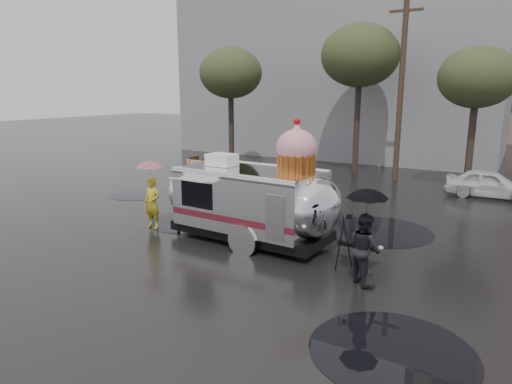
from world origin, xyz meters
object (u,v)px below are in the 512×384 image
Objects in this scene: person_right at (365,249)px; person_left at (152,203)px; airstream_trailer at (253,198)px; tripod at (348,238)px.

person_left is at bearing 34.27° from person_right.
airstream_trailer is 4.17m from person_right.
person_left is at bearing -176.08° from tripod.
person_right is at bearing -16.13° from airstream_trailer.
person_right is (7.53, -0.85, 0.01)m from person_left.
airstream_trailer reaches higher than person_right.
airstream_trailer reaches higher than tripod.
airstream_trailer is at bearing 172.28° from tripod.
person_right is at bearing -34.29° from tripod.
tripod is (6.95, -0.34, 0.05)m from person_left.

